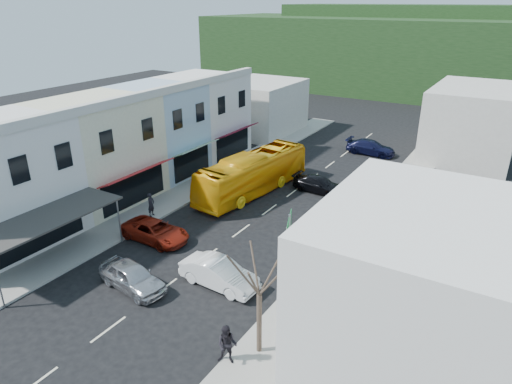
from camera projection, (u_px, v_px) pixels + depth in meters
name	position (u px, v px, depth m)	size (l,w,h in m)	color
ground	(207.00, 256.00, 28.55)	(120.00, 120.00, 0.00)	black
sidewalk_left	(206.00, 182.00, 39.97)	(3.00, 52.00, 0.15)	gray
sidewalk_right	(374.00, 221.00, 32.86)	(3.00, 52.00, 0.15)	gray
shopfront_row	(117.00, 145.00, 36.86)	(8.25, 30.00, 8.00)	silver
right_building	(424.00, 307.00, 17.43)	(8.00, 9.00, 8.00)	silver
distant_block_left	(260.00, 107.00, 54.39)	(8.00, 10.00, 6.00)	#B7B2A8
distant_block_right	(473.00, 122.00, 45.66)	(8.00, 12.00, 7.00)	#B7B2A8
hillside	(426.00, 51.00, 78.02)	(80.00, 26.00, 14.00)	black
bus	(253.00, 175.00, 37.48)	(2.50, 11.60, 3.10)	#F8B110
car_silver	(132.00, 277.00, 25.15)	(1.80, 4.40, 1.40)	#B8B8BE
car_white	(219.00, 275.00, 25.38)	(1.80, 4.40, 1.40)	silver
car_red	(155.00, 231.00, 30.22)	(1.90, 4.60, 1.40)	maroon
car_black_near	(319.00, 184.00, 37.87)	(1.84, 4.50, 1.40)	black
car_navy_far	(371.00, 148.00, 47.13)	(1.84, 4.50, 1.40)	black
pedestrian_left	(151.00, 205.00, 33.23)	(0.60, 0.40, 1.70)	black
pedestrian_right	(227.00, 347.00, 19.70)	(0.70, 0.44, 1.70)	black
direction_sign	(288.00, 251.00, 24.74)	(0.92, 1.94, 4.44)	#145B2B
street_tree	(259.00, 295.00, 19.52)	(2.58, 2.58, 6.34)	#392C23
traffic_signal	(422.00, 122.00, 49.70)	(0.78, 1.12, 5.06)	black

